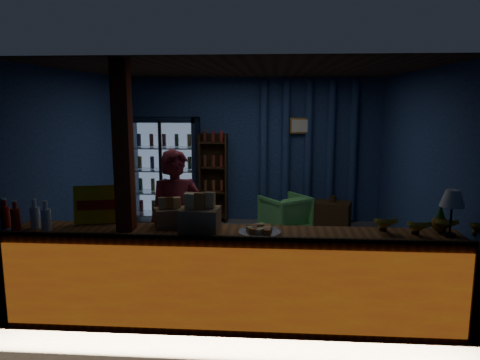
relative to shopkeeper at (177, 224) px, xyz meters
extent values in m
plane|color=#515154|center=(0.68, 1.26, -0.84)|extent=(4.60, 4.60, 0.00)
plane|color=navy|center=(0.68, 3.46, 0.46)|extent=(4.60, 0.00, 4.60)
plane|color=navy|center=(0.68, -0.94, 0.46)|extent=(4.60, 0.00, 4.60)
plane|color=navy|center=(-1.62, 1.26, 0.46)|extent=(0.00, 4.40, 4.40)
plane|color=navy|center=(2.98, 1.26, 0.46)|extent=(0.00, 4.40, 4.40)
plane|color=#472D19|center=(0.68, 1.26, 1.76)|extent=(4.60, 4.60, 0.00)
cube|color=brown|center=(0.68, -0.64, -0.36)|extent=(4.40, 0.55, 0.95)
cube|color=red|center=(0.68, -0.93, -0.36)|extent=(4.35, 0.02, 0.81)
cube|color=#3A2612|center=(0.68, -0.91, 0.13)|extent=(4.40, 0.04, 0.04)
cube|color=maroon|center=(-0.37, -0.64, 0.46)|extent=(0.16, 0.16, 2.60)
cube|color=black|center=(-0.87, 3.38, 0.11)|extent=(1.20, 0.06, 1.90)
cube|color=black|center=(-1.44, 3.11, 0.11)|extent=(0.06, 0.60, 1.90)
cube|color=black|center=(-0.30, 3.11, 0.11)|extent=(0.06, 0.60, 1.90)
cube|color=black|center=(-0.87, 3.11, 1.02)|extent=(1.20, 0.60, 0.08)
cube|color=black|center=(-0.87, 3.11, -0.80)|extent=(1.20, 0.60, 0.08)
cube|color=#99B2D8|center=(-0.87, 3.33, 0.11)|extent=(1.08, 0.02, 1.74)
cube|color=white|center=(-0.87, 2.83, 0.11)|extent=(1.12, 0.02, 1.78)
cube|color=black|center=(-0.87, 2.81, 0.11)|extent=(0.05, 0.05, 1.80)
cube|color=silver|center=(-0.87, 3.11, -0.67)|extent=(1.08, 0.48, 0.02)
cylinder|color=#A21817|center=(-1.32, 3.11, -0.54)|extent=(0.07, 0.07, 0.22)
cylinder|color=#196420|center=(-1.09, 3.11, -0.54)|extent=(0.07, 0.07, 0.22)
cylinder|color=#B3A01B|center=(-0.87, 3.11, -0.54)|extent=(0.07, 0.07, 0.22)
cylinder|color=navy|center=(-0.64, 3.11, -0.54)|extent=(0.07, 0.07, 0.22)
cylinder|color=maroon|center=(-0.42, 3.11, -0.54)|extent=(0.07, 0.07, 0.22)
cube|color=silver|center=(-0.87, 3.11, -0.27)|extent=(1.08, 0.48, 0.02)
cylinder|color=#196420|center=(-1.32, 3.11, -0.14)|extent=(0.07, 0.07, 0.22)
cylinder|color=#B3A01B|center=(-1.09, 3.11, -0.14)|extent=(0.07, 0.07, 0.22)
cylinder|color=navy|center=(-0.87, 3.11, -0.14)|extent=(0.07, 0.07, 0.22)
cylinder|color=maroon|center=(-0.64, 3.11, -0.14)|extent=(0.07, 0.07, 0.22)
cylinder|color=#A21817|center=(-0.42, 3.11, -0.14)|extent=(0.07, 0.07, 0.22)
cube|color=silver|center=(-0.87, 3.11, 0.13)|extent=(1.08, 0.48, 0.02)
cylinder|color=#B3A01B|center=(-1.32, 3.11, 0.26)|extent=(0.07, 0.07, 0.22)
cylinder|color=navy|center=(-1.09, 3.11, 0.26)|extent=(0.07, 0.07, 0.22)
cylinder|color=maroon|center=(-0.87, 3.11, 0.26)|extent=(0.07, 0.07, 0.22)
cylinder|color=#A21817|center=(-0.64, 3.11, 0.26)|extent=(0.07, 0.07, 0.22)
cylinder|color=#196420|center=(-0.42, 3.11, 0.26)|extent=(0.07, 0.07, 0.22)
cube|color=silver|center=(-0.87, 3.11, 0.53)|extent=(1.08, 0.48, 0.02)
cylinder|color=navy|center=(-1.32, 3.11, 0.66)|extent=(0.07, 0.07, 0.22)
cylinder|color=maroon|center=(-1.09, 3.11, 0.66)|extent=(0.07, 0.07, 0.22)
cylinder|color=#A21817|center=(-0.87, 3.11, 0.66)|extent=(0.07, 0.07, 0.22)
cylinder|color=#196420|center=(-0.64, 3.11, 0.66)|extent=(0.07, 0.07, 0.22)
cylinder|color=#B3A01B|center=(-0.42, 3.11, 0.66)|extent=(0.07, 0.07, 0.22)
cube|color=#3A2612|center=(-0.02, 3.41, -0.04)|extent=(0.50, 0.02, 1.60)
cube|color=#3A2612|center=(-0.25, 3.28, -0.04)|extent=(0.03, 0.28, 1.60)
cube|color=#3A2612|center=(0.22, 3.28, -0.04)|extent=(0.03, 0.28, 1.60)
cube|color=#3A2612|center=(-0.02, 3.28, -0.74)|extent=(0.46, 0.26, 0.02)
cube|color=#3A2612|center=(-0.02, 3.28, -0.29)|extent=(0.46, 0.26, 0.02)
cube|color=#3A2612|center=(-0.02, 3.28, 0.16)|extent=(0.46, 0.26, 0.02)
cube|color=#3A2612|center=(-0.02, 3.28, 0.61)|extent=(0.46, 0.26, 0.02)
cylinder|color=navy|center=(0.88, 3.40, 0.46)|extent=(0.14, 0.14, 2.50)
cylinder|color=navy|center=(1.28, 3.40, 0.46)|extent=(0.14, 0.14, 2.50)
cylinder|color=navy|center=(1.68, 3.40, 0.46)|extent=(0.14, 0.14, 2.50)
cylinder|color=navy|center=(2.08, 3.40, 0.46)|extent=(0.14, 0.14, 2.50)
cylinder|color=navy|center=(2.48, 3.40, 0.46)|extent=(0.14, 0.14, 2.50)
cube|color=gold|center=(1.53, 3.36, 0.91)|extent=(0.36, 0.03, 0.28)
cube|color=silver|center=(1.53, 3.34, 0.91)|extent=(0.30, 0.01, 0.22)
imported|color=maroon|center=(0.00, 0.00, 0.00)|extent=(0.69, 0.55, 1.68)
imported|color=#5DBB5F|center=(1.27, 2.65, -0.52)|extent=(0.97, 0.97, 0.64)
cube|color=#3A2612|center=(2.06, 2.68, -0.58)|extent=(0.67, 0.56, 0.53)
cylinder|color=#3A2612|center=(2.06, 2.68, -0.26)|extent=(0.11, 0.11, 0.11)
cube|color=yellow|center=(-0.72, -0.42, 0.31)|extent=(0.50, 0.22, 0.40)
cube|color=#B71B0C|center=(-0.72, -0.44, 0.31)|extent=(0.41, 0.13, 0.10)
cylinder|color=#B71B0C|center=(-1.60, -0.65, 0.22)|extent=(0.09, 0.09, 0.22)
cylinder|color=#B71B0C|center=(-1.60, -0.65, 0.37)|extent=(0.04, 0.04, 0.08)
cylinder|color=white|center=(-1.60, -0.65, 0.40)|extent=(0.05, 0.05, 0.02)
cylinder|color=#B71B0C|center=(-1.44, -0.73, 0.22)|extent=(0.09, 0.09, 0.22)
cylinder|color=#B71B0C|center=(-1.44, -0.73, 0.37)|extent=(0.04, 0.04, 0.08)
cylinder|color=white|center=(-1.44, -0.73, 0.40)|extent=(0.05, 0.05, 0.02)
cylinder|color=silver|center=(-1.29, -0.65, 0.22)|extent=(0.09, 0.09, 0.22)
cylinder|color=silver|center=(-1.29, -0.65, 0.37)|extent=(0.04, 0.04, 0.08)
cylinder|color=white|center=(-1.29, -0.65, 0.40)|extent=(0.05, 0.05, 0.02)
cylinder|color=silver|center=(-1.13, -0.73, 0.22)|extent=(0.09, 0.09, 0.22)
cylinder|color=silver|center=(-1.13, -0.73, 0.37)|extent=(0.04, 0.04, 0.08)
cylinder|color=white|center=(-1.13, -0.73, 0.40)|extent=(0.05, 0.05, 0.02)
cube|color=#A4834F|center=(0.37, -0.67, 0.23)|extent=(0.39, 0.32, 0.24)
cube|color=gold|center=(0.28, -0.66, 0.43)|extent=(0.10, 0.07, 0.15)
cube|color=#B96322|center=(0.37, -0.67, 0.43)|extent=(0.10, 0.07, 0.15)
cube|color=gold|center=(0.46, -0.67, 0.43)|extent=(0.10, 0.07, 0.15)
cube|color=#A4834F|center=(0.03, -0.47, 0.20)|extent=(0.35, 0.32, 0.18)
cube|color=gold|center=(-0.04, -0.50, 0.35)|extent=(0.09, 0.07, 0.12)
cube|color=#B96322|center=(0.03, -0.47, 0.35)|extent=(0.09, 0.07, 0.12)
cube|color=gold|center=(0.10, -0.45, 0.35)|extent=(0.09, 0.07, 0.12)
cylinder|color=silver|center=(0.95, -0.67, 0.12)|extent=(0.41, 0.41, 0.02)
cube|color=gold|center=(1.03, -0.67, 0.16)|extent=(0.09, 0.06, 0.04)
cube|color=#B96322|center=(1.01, -0.61, 0.16)|extent=(0.11, 0.11, 0.04)
cube|color=gold|center=(0.95, -0.59, 0.16)|extent=(0.06, 0.09, 0.04)
cube|color=#B96322|center=(0.89, -0.61, 0.16)|extent=(0.11, 0.11, 0.04)
cube|color=gold|center=(0.87, -0.67, 0.16)|extent=(0.09, 0.06, 0.04)
cube|color=#B96322|center=(0.89, -0.73, 0.16)|extent=(0.11, 0.11, 0.04)
cube|color=gold|center=(0.95, -0.75, 0.16)|extent=(0.06, 0.09, 0.04)
cube|color=#B96322|center=(1.01, -0.73, 0.16)|extent=(0.11, 0.11, 0.04)
cylinder|color=black|center=(2.73, -0.64, 0.13)|extent=(0.11, 0.11, 0.04)
cylinder|color=black|center=(2.73, -0.64, 0.29)|extent=(0.02, 0.02, 0.32)
cone|color=white|center=(2.73, -0.64, 0.48)|extent=(0.23, 0.23, 0.16)
sphere|color=brown|center=(2.68, -0.52, 0.20)|extent=(0.16, 0.16, 0.16)
cone|color=#1F5B21|center=(2.68, -0.52, 0.33)|extent=(0.09, 0.09, 0.12)
camera|label=1|loc=(1.08, -5.01, 1.39)|focal=35.00mm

